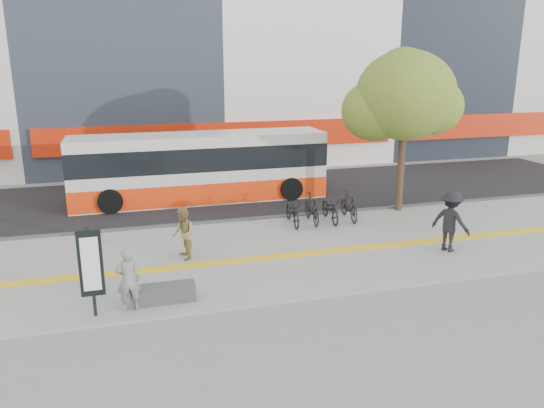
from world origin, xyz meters
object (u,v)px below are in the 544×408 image
object	(u,v)px
bench	(163,294)
pedestrian_dark	(451,221)
pedestrian_tan	(183,234)
signboard	(91,265)
bus	(200,169)
seated_woman	(128,280)
street_tree	(403,97)

from	to	relation	value
bench	pedestrian_dark	size ratio (longest dim) A/B	0.82
pedestrian_tan	pedestrian_dark	xyz separation A→B (m)	(8.13, -1.56, 0.17)
signboard	bench	bearing A→B (deg)	10.81
bus	seated_woman	distance (m)	10.44
bus	pedestrian_tan	xyz separation A→B (m)	(-1.55, -6.89, -0.51)
street_tree	seated_woman	bearing A→B (deg)	-149.46
bus	street_tree	bearing A→B (deg)	-26.54
bench	bus	size ratio (longest dim) A/B	0.15
street_tree	pedestrian_tan	world-z (taller)	street_tree
pedestrian_tan	signboard	bearing A→B (deg)	-42.73
signboard	pedestrian_tan	size ratio (longest dim) A/B	1.37
bus	pedestrian_dark	distance (m)	10.72
bus	pedestrian_tan	bearing A→B (deg)	-102.66
seated_woman	street_tree	bearing A→B (deg)	-153.04
signboard	pedestrian_tan	world-z (taller)	signboard
street_tree	seated_woman	distance (m)	12.81
pedestrian_tan	street_tree	bearing A→B (deg)	105.43
street_tree	pedestrian_dark	xyz separation A→B (m)	(-0.78, -4.77, -3.46)
street_tree	seated_woman	xyz separation A→B (m)	(-10.58, -6.24, -3.64)
street_tree	seated_woman	world-z (taller)	street_tree
seated_woman	pedestrian_dark	size ratio (longest dim) A/B	0.81
bench	pedestrian_tan	size ratio (longest dim) A/B	1.00
signboard	pedestrian_tan	bearing A→B (deg)	51.64
seated_woman	pedestrian_dark	bearing A→B (deg)	-175.06
bench	signboard	xyz separation A→B (m)	(-1.60, -0.31, 1.06)
bus	pedestrian_tan	distance (m)	7.08
bench	bus	distance (m)	10.06
bench	seated_woman	size ratio (longest dim) A/B	1.01
signboard	pedestrian_dark	world-z (taller)	signboard
bench	street_tree	distance (m)	12.23
seated_woman	bench	bearing A→B (deg)	-168.22
seated_woman	pedestrian_tan	size ratio (longest dim) A/B	0.98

